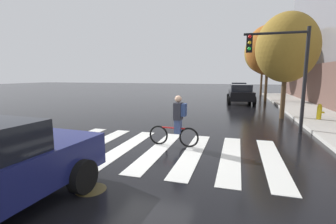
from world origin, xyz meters
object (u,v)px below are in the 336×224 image
(manhole_cover, at_px, (91,189))
(street_tree_near, at_px, (287,48))
(street_tree_far, at_px, (263,52))
(street_tree_mid, at_px, (268,50))
(traffic_light_near, at_px, (283,62))
(sedan_mid, at_px, (241,93))
(sedan_far, at_px, (239,89))
(cyclist, at_px, (177,121))
(fire_hydrant, at_px, (319,112))

(manhole_cover, xyz_separation_m, street_tree_near, (5.19, 10.08, 3.75))
(street_tree_far, bearing_deg, street_tree_mid, -91.81)
(street_tree_near, bearing_deg, traffic_light_near, -100.96)
(manhole_cover, xyz_separation_m, sedan_mid, (3.05, 17.16, 0.81))
(manhole_cover, bearing_deg, sedan_far, 83.38)
(cyclist, bearing_deg, manhole_cover, -105.51)
(traffic_light_near, bearing_deg, sedan_mid, 98.04)
(sedan_mid, height_order, street_tree_far, street_tree_far)
(cyclist, bearing_deg, street_tree_near, 57.42)
(sedan_far, height_order, street_tree_mid, street_tree_mid)
(sedan_mid, relative_size, sedan_far, 1.06)
(sedan_far, xyz_separation_m, fire_hydrant, (3.88, -15.61, -0.25))
(manhole_cover, xyz_separation_m, street_tree_mid, (5.21, 18.97, 4.50))
(manhole_cover, bearing_deg, traffic_light_near, 55.90)
(manhole_cover, height_order, cyclist, cyclist)
(street_tree_near, relative_size, street_tree_mid, 0.83)
(street_tree_near, relative_size, street_tree_far, 0.75)
(street_tree_mid, relative_size, street_tree_far, 0.90)
(street_tree_near, bearing_deg, cyclist, -122.58)
(manhole_cover, relative_size, sedan_mid, 0.14)
(manhole_cover, bearing_deg, sedan_mid, 79.92)
(sedan_mid, distance_m, street_tree_mid, 4.64)
(sedan_mid, xyz_separation_m, traffic_light_near, (1.48, -10.47, 2.05))
(street_tree_mid, bearing_deg, street_tree_near, -90.16)
(traffic_light_near, relative_size, street_tree_mid, 0.63)
(sedan_far, bearing_deg, traffic_light_near, -84.95)
(cyclist, height_order, traffic_light_near, traffic_light_near)
(manhole_cover, distance_m, fire_hydrant, 11.64)
(traffic_light_near, relative_size, street_tree_near, 0.75)
(manhole_cover, distance_m, street_tree_near, 11.94)
(cyclist, height_order, street_tree_near, street_tree_near)
(sedan_far, distance_m, traffic_light_near, 18.55)
(manhole_cover, distance_m, sedan_mid, 17.45)
(cyclist, distance_m, street_tree_near, 8.37)
(sedan_far, xyz_separation_m, traffic_light_near, (1.62, -18.36, 2.08))
(manhole_cover, distance_m, sedan_far, 25.23)
(fire_hydrant, bearing_deg, cyclist, -134.26)
(sedan_far, bearing_deg, sedan_mid, -88.95)
(manhole_cover, bearing_deg, fire_hydrant, 54.29)
(traffic_light_near, xyz_separation_m, street_tree_far, (0.92, 19.80, 2.15))
(sedan_mid, relative_size, street_tree_mid, 0.70)
(traffic_light_near, xyz_separation_m, fire_hydrant, (2.25, 2.75, -2.33))
(sedan_far, relative_size, street_tree_near, 0.79)
(manhole_cover, bearing_deg, street_tree_near, 62.76)
(sedan_mid, xyz_separation_m, street_tree_far, (2.40, 9.33, 4.20))
(sedan_mid, bearing_deg, street_tree_mid, 39.87)
(manhole_cover, distance_m, traffic_light_near, 8.57)
(cyclist, bearing_deg, traffic_light_near, 42.13)
(traffic_light_near, height_order, fire_hydrant, traffic_light_near)
(traffic_light_near, height_order, street_tree_far, street_tree_far)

